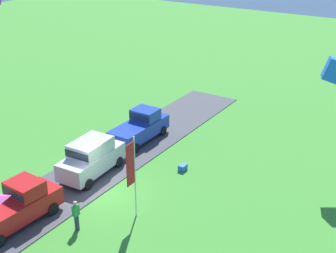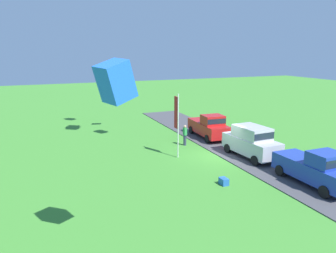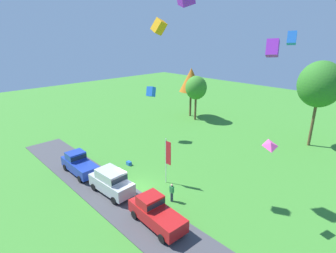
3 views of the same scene
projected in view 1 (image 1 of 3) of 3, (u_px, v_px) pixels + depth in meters
ground_plane at (103, 192)px, 27.26m from camera, size 120.00×120.00×0.00m
pavement_strip at (77, 182)px, 28.25m from camera, size 36.00×4.40×0.06m
car_pickup_by_flagpole at (141, 126)px, 33.18m from camera, size 5.00×2.05×2.14m
car_suv_near_entrance at (91, 156)px, 28.58m from camera, size 4.70×2.26×2.28m
car_pickup_far_end at (17, 205)px, 24.06m from camera, size 5.09×2.26×2.14m
person_beside_suv at (76, 215)px, 23.61m from camera, size 0.36×0.24×1.71m
flag_banner at (132, 169)px, 23.71m from camera, size 0.71×0.08×4.69m
cooler_box at (183, 168)px, 29.52m from camera, size 0.56×0.40×0.40m
kite_box_high_right at (333, 70)px, 26.73m from camera, size 1.33×1.47×1.54m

